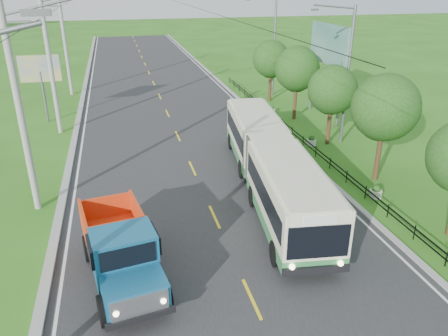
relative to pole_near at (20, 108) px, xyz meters
name	(u,v)px	position (x,y,z in m)	size (l,w,h in m)	color
ground	(252,299)	(8.26, -9.00, -5.09)	(240.00, 240.00, 0.00)	#2A6016
road	(174,128)	(8.26, 11.00, -5.08)	(14.00, 120.00, 0.02)	#28282B
curb_left	(75,134)	(1.06, 11.00, -5.02)	(0.40, 120.00, 0.15)	#9E9E99
curb_right	(263,121)	(15.41, 11.00, -5.04)	(0.30, 120.00, 0.10)	#9E9E99
edge_line_left	(83,134)	(1.61, 11.00, -5.07)	(0.12, 120.00, 0.00)	silver
edge_line_right	(257,121)	(14.91, 11.00, -5.07)	(0.12, 120.00, 0.00)	silver
centre_dash	(252,298)	(8.26, -9.00, -5.07)	(0.12, 2.20, 0.00)	yellow
railing_right	(303,142)	(16.26, 5.00, -4.79)	(0.04, 40.00, 0.60)	black
pole_near	(20,108)	(0.00, 0.00, 0.00)	(3.51, 0.32, 10.00)	gray
pole_mid	(51,63)	(0.00, 12.00, 0.00)	(3.51, 0.32, 10.00)	gray
pole_far	(65,41)	(0.00, 24.00, 0.00)	(3.51, 0.32, 10.00)	gray
tree_third	(384,110)	(18.12, -0.86, -1.11)	(3.60, 3.62, 6.00)	#382314
tree_fourth	(332,92)	(18.12, 5.14, -1.51)	(3.24, 3.31, 5.40)	#382314
tree_fifth	(297,71)	(18.12, 11.14, -1.24)	(3.48, 3.52, 5.80)	#382314
tree_back	(271,61)	(18.12, 17.14, -1.44)	(3.30, 3.36, 5.50)	#382314
streetlight_mid	(346,72)	(18.90, 5.00, -0.19)	(3.02, 0.20, 9.07)	slate
streetlight_far	(273,43)	(18.90, 19.00, -0.19)	(3.02, 0.20, 9.07)	slate
planter_near	(376,192)	(16.86, -3.00, -4.81)	(0.64, 0.64, 0.67)	silver
planter_mid	(311,141)	(16.86, 5.00, -4.81)	(0.64, 0.64, 0.67)	silver
planter_far	(272,110)	(16.86, 13.00, -4.81)	(0.64, 0.64, 0.67)	silver
billboard_left	(40,73)	(-1.24, 15.00, -1.23)	(3.00, 0.20, 5.20)	slate
billboard_right	(328,50)	(20.56, 11.00, 0.25)	(0.24, 6.00, 7.30)	slate
bus	(270,160)	(11.70, -1.08, -3.28)	(4.41, 15.85, 3.02)	#327D42
dump_truck	(121,247)	(3.90, -6.76, -3.66)	(3.18, 6.29, 2.53)	#15577F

